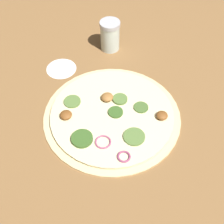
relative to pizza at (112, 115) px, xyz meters
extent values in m
plane|color=brown|center=(0.00, 0.00, -0.01)|extent=(3.00, 3.00, 0.00)
cylinder|color=beige|center=(0.00, 0.00, 0.00)|extent=(0.35, 0.35, 0.01)
cylinder|color=beige|center=(0.00, 0.00, 0.00)|extent=(0.32, 0.32, 0.00)
cylinder|color=#567538|center=(-0.08, -0.03, 0.01)|extent=(0.05, 0.05, 0.01)
cylinder|color=#567538|center=(0.07, 0.09, 0.01)|extent=(0.04, 0.04, 0.00)
torus|color=#A34C70|center=(-0.08, 0.04, 0.01)|extent=(0.04, 0.04, 0.00)
torus|color=#934266|center=(-0.13, 0.00, 0.01)|extent=(0.03, 0.03, 0.01)
ellipsoid|color=#996633|center=(0.05, 0.00, 0.01)|extent=(0.03, 0.03, 0.02)
cylinder|color=#47662D|center=(0.00, -0.08, 0.01)|extent=(0.04, 0.04, 0.00)
cylinder|color=#567538|center=(0.04, -0.03, 0.01)|extent=(0.04, 0.04, 0.01)
ellipsoid|color=brown|center=(-0.04, -0.12, 0.01)|extent=(0.03, 0.03, 0.01)
ellipsoid|color=brown|center=(0.02, 0.11, 0.01)|extent=(0.03, 0.03, 0.02)
cylinder|color=#385B23|center=(-0.06, 0.09, 0.01)|extent=(0.05, 0.05, 0.01)
cylinder|color=#385B23|center=(0.00, -0.01, 0.01)|extent=(0.04, 0.04, 0.01)
cylinder|color=silver|center=(0.27, -0.06, 0.03)|extent=(0.06, 0.06, 0.08)
cylinder|color=#B2B2B7|center=(0.27, -0.06, 0.08)|extent=(0.06, 0.06, 0.01)
cylinder|color=white|center=(0.21, 0.10, -0.01)|extent=(0.09, 0.09, 0.00)
camera|label=1|loc=(-0.49, 0.12, 0.62)|focal=50.00mm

